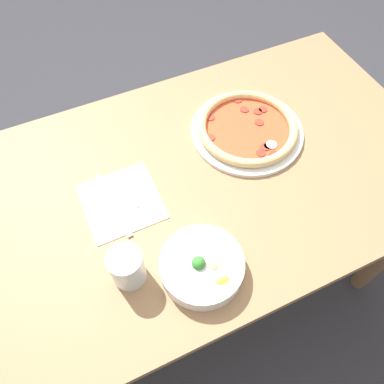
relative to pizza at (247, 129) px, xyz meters
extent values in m
plane|color=#333338|center=(0.18, 0.08, -0.77)|extent=(8.00, 8.00, 0.00)
cube|color=#99724C|center=(0.18, 0.08, -0.03)|extent=(1.36, 0.80, 0.03)
cylinder|color=olive|center=(-0.43, -0.25, -0.41)|extent=(0.06, 0.06, 0.72)
cylinder|color=olive|center=(0.79, -0.25, -0.41)|extent=(0.06, 0.06, 0.72)
cylinder|color=white|center=(0.00, 0.00, -0.01)|extent=(0.33, 0.33, 0.01)
torus|color=#DBB77A|center=(0.00, 0.00, 0.01)|extent=(0.29, 0.29, 0.03)
cylinder|color=#D14C28|center=(0.00, 0.00, 0.00)|extent=(0.26, 0.26, 0.01)
cylinder|color=#A83323|center=(0.01, 0.10, 0.00)|extent=(0.03, 0.03, 0.00)
cylinder|color=#A83323|center=(-0.04, -0.01, 0.00)|extent=(0.03, 0.03, 0.00)
cylinder|color=#A83323|center=(-0.03, -0.07, 0.00)|extent=(0.03, 0.03, 0.00)
cylinder|color=#A83323|center=(-0.02, 0.09, 0.00)|extent=(0.03, 0.03, 0.00)
cylinder|color=#A83323|center=(0.11, -0.01, 0.00)|extent=(0.03, 0.03, 0.00)
cylinder|color=#A83323|center=(0.08, -0.08, 0.00)|extent=(0.03, 0.03, 0.00)
cylinder|color=#A83323|center=(-0.03, -0.12, 0.00)|extent=(0.03, 0.03, 0.00)
cylinder|color=#A83323|center=(-0.06, -0.05, 0.00)|extent=(0.03, 0.03, 0.00)
cylinder|color=#A83323|center=(-0.01, 0.09, 0.00)|extent=(0.03, 0.03, 0.00)
cylinder|color=#A83323|center=(-0.08, -0.05, 0.00)|extent=(0.03, 0.03, 0.00)
cylinder|color=#A83323|center=(-0.02, 0.12, 0.00)|extent=(0.03, 0.03, 0.00)
ellipsoid|color=silver|center=(-0.03, 0.08, 0.00)|extent=(0.03, 0.03, 0.01)
cylinder|color=white|center=(0.31, 0.33, 0.01)|extent=(0.19, 0.19, 0.05)
torus|color=white|center=(0.31, 0.33, 0.02)|extent=(0.20, 0.20, 0.01)
ellipsoid|color=tan|center=(0.31, 0.28, 0.02)|extent=(0.04, 0.03, 0.02)
ellipsoid|color=tan|center=(0.26, 0.38, 0.02)|extent=(0.04, 0.04, 0.02)
ellipsoid|color=#998466|center=(0.30, 0.30, 0.02)|extent=(0.04, 0.04, 0.02)
ellipsoid|color=tan|center=(0.29, 0.35, 0.02)|extent=(0.03, 0.04, 0.02)
sphere|color=#388433|center=(0.32, 0.33, 0.03)|extent=(0.03, 0.03, 0.03)
ellipsoid|color=yellow|center=(0.28, 0.39, 0.02)|extent=(0.04, 0.02, 0.02)
cube|color=white|center=(0.42, 0.07, -0.02)|extent=(0.19, 0.19, 0.00)
cube|color=silver|center=(0.39, 0.05, -0.01)|extent=(0.02, 0.13, 0.00)
cube|color=silver|center=(0.39, 0.14, -0.01)|extent=(0.01, 0.05, 0.00)
cube|color=silver|center=(0.38, 0.14, -0.01)|extent=(0.01, 0.05, 0.00)
cube|color=silver|center=(0.38, 0.14, -0.01)|extent=(0.01, 0.05, 0.00)
cube|color=silver|center=(0.37, 0.14, -0.01)|extent=(0.01, 0.05, 0.00)
cube|color=silver|center=(0.45, 0.01, -0.01)|extent=(0.02, 0.09, 0.01)
cube|color=silver|center=(0.44, 0.12, -0.01)|extent=(0.03, 0.13, 0.00)
cylinder|color=silver|center=(0.46, 0.27, 0.03)|extent=(0.08, 0.08, 0.10)
camera|label=1|loc=(0.46, 0.61, 0.82)|focal=35.00mm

